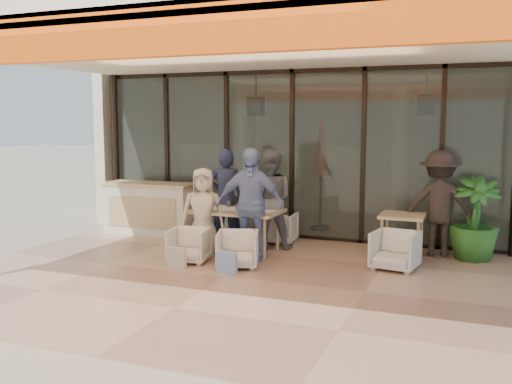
# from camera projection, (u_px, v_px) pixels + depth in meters

# --- Properties ---
(ground) EXTENTS (70.00, 70.00, 0.00)m
(ground) POSITION_uv_depth(u_px,v_px,m) (227.00, 278.00, 8.20)
(ground) COLOR #C6B293
(ground) RESTS_ON ground
(terrace_floor) EXTENTS (8.00, 6.00, 0.01)m
(terrace_floor) POSITION_uv_depth(u_px,v_px,m) (227.00, 278.00, 8.20)
(terrace_floor) COLOR tan
(terrace_floor) RESTS_ON ground
(terrace_structure) EXTENTS (8.00, 6.00, 3.40)m
(terrace_structure) POSITION_uv_depth(u_px,v_px,m) (217.00, 45.00, 7.55)
(terrace_structure) COLOR silver
(terrace_structure) RESTS_ON ground
(glass_storefront) EXTENTS (8.08, 0.10, 3.20)m
(glass_storefront) POSITION_uv_depth(u_px,v_px,m) (292.00, 155.00, 10.77)
(glass_storefront) COLOR #9EADA3
(glass_storefront) RESTS_ON ground
(interior_block) EXTENTS (9.05, 3.62, 3.52)m
(interior_block) POSITION_uv_depth(u_px,v_px,m) (324.00, 121.00, 12.82)
(interior_block) COLOR silver
(interior_block) RESTS_ON ground
(host_counter) EXTENTS (1.85, 0.65, 1.04)m
(host_counter) POSITION_uv_depth(u_px,v_px,m) (150.00, 208.00, 11.24)
(host_counter) COLOR silver
(host_counter) RESTS_ON ground
(dining_table) EXTENTS (1.50, 0.90, 0.93)m
(dining_table) POSITION_uv_depth(u_px,v_px,m) (237.00, 213.00, 9.72)
(dining_table) COLOR tan
(dining_table) RESTS_ON ground
(chair_far_left) EXTENTS (0.74, 0.71, 0.67)m
(chair_far_left) POSITION_uv_depth(u_px,v_px,m) (237.00, 222.00, 10.79)
(chair_far_left) COLOR white
(chair_far_left) RESTS_ON ground
(chair_far_right) EXTENTS (0.66, 0.62, 0.64)m
(chair_far_right) POSITION_uv_depth(u_px,v_px,m) (279.00, 226.00, 10.48)
(chair_far_right) COLOR white
(chair_far_right) RESTS_ON ground
(chair_near_left) EXTENTS (0.69, 0.66, 0.62)m
(chair_near_left) POSITION_uv_depth(u_px,v_px,m) (189.00, 244.00, 9.04)
(chair_near_left) COLOR white
(chair_near_left) RESTS_ON ground
(chair_near_right) EXTENTS (0.77, 0.74, 0.63)m
(chair_near_right) POSITION_uv_depth(u_px,v_px,m) (237.00, 248.00, 8.73)
(chair_near_right) COLOR white
(chair_near_right) RESTS_ON ground
(diner_navy) EXTENTS (0.73, 0.58, 1.76)m
(diner_navy) POSITION_uv_depth(u_px,v_px,m) (226.00, 197.00, 10.26)
(diner_navy) COLOR #1A203A
(diner_navy) RESTS_ON ground
(diner_grey) EXTENTS (1.02, 0.90, 1.76)m
(diner_grey) POSITION_uv_depth(u_px,v_px,m) (269.00, 200.00, 9.95)
(diner_grey) COLOR slate
(diner_grey) RESTS_ON ground
(diner_cream) EXTENTS (0.84, 0.69, 1.48)m
(diner_cream) POSITION_uv_depth(u_px,v_px,m) (203.00, 212.00, 9.44)
(diner_cream) COLOR beige
(diner_cream) RESTS_ON ground
(diner_periwinkle) EXTENTS (1.14, 0.68, 1.83)m
(diner_periwinkle) POSITION_uv_depth(u_px,v_px,m) (250.00, 205.00, 9.12)
(diner_periwinkle) COLOR #6D86B6
(diner_periwinkle) RESTS_ON ground
(tote_bag_cream) EXTENTS (0.30, 0.10, 0.34)m
(tote_bag_cream) POSITION_uv_depth(u_px,v_px,m) (177.00, 258.00, 8.69)
(tote_bag_cream) COLOR silver
(tote_bag_cream) RESTS_ON ground
(tote_bag_blue) EXTENTS (0.30, 0.10, 0.34)m
(tote_bag_blue) POSITION_uv_depth(u_px,v_px,m) (227.00, 263.00, 8.38)
(tote_bag_blue) COLOR #99BFD8
(tote_bag_blue) RESTS_ON ground
(side_table) EXTENTS (0.70, 0.70, 0.74)m
(side_table) POSITION_uv_depth(u_px,v_px,m) (402.00, 221.00, 9.24)
(side_table) COLOR tan
(side_table) RESTS_ON ground
(side_chair) EXTENTS (0.73, 0.69, 0.67)m
(side_chair) POSITION_uv_depth(u_px,v_px,m) (395.00, 249.00, 8.59)
(side_chair) COLOR white
(side_chair) RESTS_ON ground
(standing_woman) EXTENTS (1.21, 0.78, 1.78)m
(standing_woman) POSITION_uv_depth(u_px,v_px,m) (439.00, 204.00, 9.36)
(standing_woman) COLOR black
(standing_woman) RESTS_ON ground
(potted_palm) EXTENTS (0.96, 0.96, 1.38)m
(potted_palm) POSITION_uv_depth(u_px,v_px,m) (474.00, 219.00, 9.13)
(potted_palm) COLOR #1E5919
(potted_palm) RESTS_ON ground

